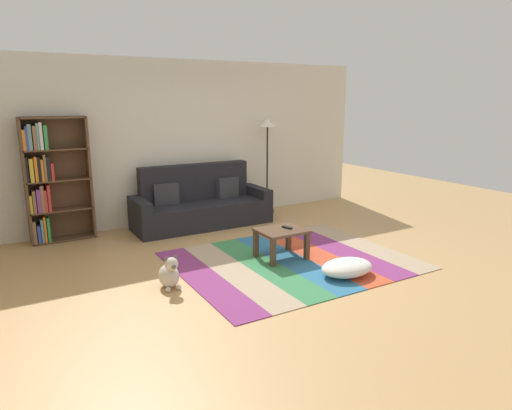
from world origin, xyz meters
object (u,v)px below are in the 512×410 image
object	(u,v)px
tv_remote	(287,227)
couch	(201,205)
bookshelf	(49,180)
pouf	(347,267)
coffee_table	(281,235)
standing_lamp	(267,135)
dog	(169,274)

from	to	relation	value
tv_remote	couch	bearing A→B (deg)	83.73
bookshelf	pouf	xyz separation A→B (m)	(2.83, -3.23, -0.81)
coffee_table	bookshelf	bearing A→B (deg)	136.92
coffee_table	standing_lamp	world-z (taller)	standing_lamp
coffee_table	pouf	bearing A→B (deg)	-69.33
bookshelf	tv_remote	world-z (taller)	bookshelf
bookshelf	tv_remote	distance (m)	3.51
couch	coffee_table	world-z (taller)	couch
bookshelf	standing_lamp	world-z (taller)	bookshelf
coffee_table	tv_remote	size ratio (longest dim) A/B	4.03
tv_remote	coffee_table	bearing A→B (deg)	169.97
coffee_table	dog	xyz separation A→B (m)	(-1.60, -0.17, -0.16)
bookshelf	standing_lamp	bearing A→B (deg)	-1.22
pouf	dog	world-z (taller)	dog
bookshelf	pouf	distance (m)	4.37
pouf	dog	xyz separation A→B (m)	(-1.94, 0.73, 0.05)
standing_lamp	coffee_table	bearing A→B (deg)	-117.32
pouf	tv_remote	xyz separation A→B (m)	(-0.25, 0.92, 0.30)
couch	pouf	bearing A→B (deg)	-78.46
bookshelf	coffee_table	distance (m)	3.46
dog	tv_remote	bearing A→B (deg)	6.12
couch	pouf	xyz separation A→B (m)	(0.60, -2.95, -0.23)
pouf	dog	bearing A→B (deg)	159.28
pouf	standing_lamp	world-z (taller)	standing_lamp
coffee_table	pouf	size ratio (longest dim) A/B	0.90
couch	tv_remote	distance (m)	2.07
bookshelf	dog	bearing A→B (deg)	-70.42
tv_remote	pouf	bearing A→B (deg)	-91.25
pouf	tv_remote	size ratio (longest dim) A/B	4.47
couch	dog	world-z (taller)	couch
dog	bookshelf	bearing A→B (deg)	109.58
standing_lamp	tv_remote	bearing A→B (deg)	-115.44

